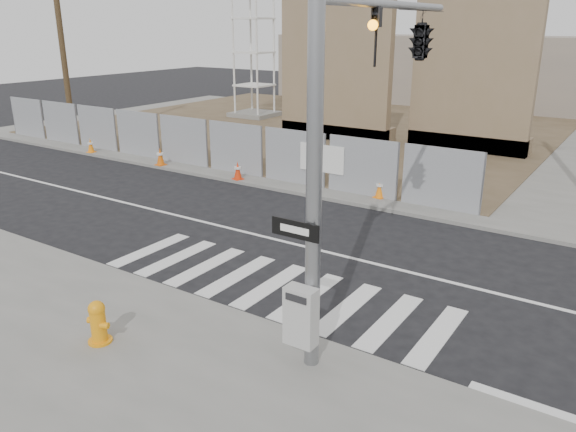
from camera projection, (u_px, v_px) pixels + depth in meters
The scene contains 12 objects.
ground at pixel (324, 252), 15.06m from camera, with size 100.00×100.00×0.00m, color black.
sidewalk_far at pixel (475, 154), 26.08m from camera, with size 50.00×20.00×0.12m, color slate.
signal_pole at pixel (390, 80), 10.60m from camera, with size 0.96×5.87×7.00m.
chain_link_fence at pixel (180, 140), 23.87m from camera, with size 24.60×0.04×2.00m, color gray.
concrete_wall_left at pixel (335, 75), 27.94m from camera, with size 6.00×1.30×8.00m.
concrete_wall_right at pixel (472, 80), 25.33m from camera, with size 5.50×1.30×8.00m.
utility_pole_left at pixel (61, 37), 27.12m from camera, with size 1.60×0.28×10.00m.
fire_hydrant at pixel (98, 322), 10.43m from camera, with size 0.59×0.59×0.85m.
traffic_cone_a at pixel (91, 145), 26.08m from camera, with size 0.36×0.36×0.66m.
traffic_cone_b at pixel (160, 157), 23.69m from camera, with size 0.43×0.43×0.75m.
traffic_cone_c at pixel (238, 171), 21.52m from camera, with size 0.46×0.46×0.70m.
traffic_cone_d at pixel (380, 188), 19.24m from camera, with size 0.41×0.41×0.69m.
Camera 1 is at (6.88, -12.16, 5.79)m, focal length 35.00 mm.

